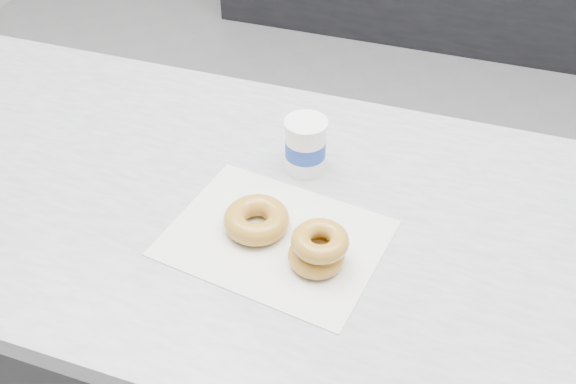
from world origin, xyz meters
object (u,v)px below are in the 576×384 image
at_px(donut_single, 256,220).
at_px(coffee_cup, 305,145).
at_px(donut_stack, 318,249).
at_px(counter, 283,363).

relative_size(donut_single, coffee_cup, 1.05).
bearing_deg(coffee_cup, donut_single, -93.54).
bearing_deg(donut_stack, donut_single, 160.71).
bearing_deg(counter, donut_single, -112.44).
distance_m(counter, donut_stack, 0.50).
height_order(counter, coffee_cup, coffee_cup).
bearing_deg(donut_single, coffee_cup, 81.72).
xyz_separation_m(counter, donut_stack, (0.09, -0.10, 0.48)).
relative_size(counter, donut_stack, 24.58).
height_order(donut_single, coffee_cup, coffee_cup).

